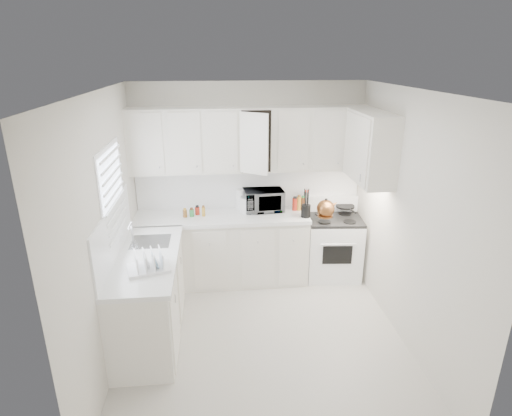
{
  "coord_description": "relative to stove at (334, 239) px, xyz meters",
  "views": [
    {
      "loc": [
        -0.45,
        -3.82,
        2.9
      ],
      "look_at": [
        0.0,
        0.7,
        1.25
      ],
      "focal_mm": 29.63,
      "sensor_mm": 36.0,
      "label": 1
    }
  ],
  "objects": [
    {
      "name": "floor",
      "position": [
        -1.12,
        -1.29,
        -0.55
      ],
      "size": [
        3.2,
        3.2,
        0.0
      ],
      "primitive_type": "plane",
      "color": "beige",
      "rests_on": "ground"
    },
    {
      "name": "ceiling",
      "position": [
        -1.12,
        -1.29,
        2.05
      ],
      "size": [
        3.2,
        3.2,
        0.0
      ],
      "primitive_type": "plane",
      "rotation": [
        3.14,
        0.0,
        0.0
      ],
      "color": "white",
      "rests_on": "ground"
    },
    {
      "name": "wall_back",
      "position": [
        -1.12,
        0.31,
        0.75
      ],
      "size": [
        3.0,
        0.0,
        3.0
      ],
      "primitive_type": "plane",
      "rotation": [
        1.57,
        0.0,
        0.0
      ],
      "color": "beige",
      "rests_on": "ground"
    },
    {
      "name": "wall_front",
      "position": [
        -1.12,
        -2.89,
        0.75
      ],
      "size": [
        3.0,
        0.0,
        3.0
      ],
      "primitive_type": "plane",
      "rotation": [
        -1.57,
        0.0,
        0.0
      ],
      "color": "beige",
      "rests_on": "ground"
    },
    {
      "name": "wall_left",
      "position": [
        -2.62,
        -1.29,
        0.75
      ],
      "size": [
        0.0,
        3.2,
        3.2
      ],
      "primitive_type": "plane",
      "rotation": [
        1.57,
        0.0,
        1.57
      ],
      "color": "beige",
      "rests_on": "ground"
    },
    {
      "name": "wall_right",
      "position": [
        0.38,
        -1.29,
        0.75
      ],
      "size": [
        0.0,
        3.2,
        3.2
      ],
      "primitive_type": "plane",
      "rotation": [
        1.57,
        0.0,
        -1.57
      ],
      "color": "beige",
      "rests_on": "ground"
    },
    {
      "name": "window_blinds",
      "position": [
        -2.6,
        -0.94,
        1.0
      ],
      "size": [
        0.06,
        0.96,
        1.06
      ],
      "primitive_type": null,
      "color": "white",
      "rests_on": "wall_left"
    },
    {
      "name": "lower_cabinets_back",
      "position": [
        -1.51,
        0.01,
        -0.1
      ],
      "size": [
        2.22,
        0.6,
        0.9
      ],
      "primitive_type": null,
      "color": "beige",
      "rests_on": "floor"
    },
    {
      "name": "lower_cabinets_left",
      "position": [
        -2.32,
        -1.09,
        -0.1
      ],
      "size": [
        0.6,
        1.6,
        0.9
      ],
      "primitive_type": null,
      "color": "beige",
      "rests_on": "floor"
    },
    {
      "name": "countertop_back",
      "position": [
        -1.51,
        0.0,
        0.38
      ],
      "size": [
        2.24,
        0.64,
        0.05
      ],
      "primitive_type": "cube",
      "color": "silver",
      "rests_on": "lower_cabinets_back"
    },
    {
      "name": "countertop_left",
      "position": [
        -2.31,
        -1.09,
        0.38
      ],
      "size": [
        0.64,
        1.62,
        0.05
      ],
      "primitive_type": "cube",
      "color": "silver",
      "rests_on": "lower_cabinets_left"
    },
    {
      "name": "backsplash_back",
      "position": [
        -1.12,
        0.3,
        0.68
      ],
      "size": [
        2.98,
        0.02,
        0.55
      ],
      "primitive_type": "cube",
      "color": "silver",
      "rests_on": "wall_back"
    },
    {
      "name": "backsplash_left",
      "position": [
        -2.61,
        -1.09,
        0.68
      ],
      "size": [
        0.02,
        1.6,
        0.55
      ],
      "primitive_type": "cube",
      "color": "silver",
      "rests_on": "wall_left"
    },
    {
      "name": "upper_cabinets_back",
      "position": [
        -1.12,
        0.15,
        0.95
      ],
      "size": [
        3.0,
        0.33,
        0.8
      ],
      "primitive_type": null,
      "color": "beige",
      "rests_on": "wall_back"
    },
    {
      "name": "upper_cabinets_right",
      "position": [
        0.22,
        -0.47,
        0.95
      ],
      "size": [
        0.33,
        0.9,
        0.8
      ],
      "primitive_type": null,
      "color": "beige",
      "rests_on": "wall_right"
    },
    {
      "name": "sink",
      "position": [
        -2.31,
        -0.74,
        0.52
      ],
      "size": [
        0.42,
        0.38,
        0.3
      ],
      "primitive_type": null,
      "color": "gray",
      "rests_on": "countertop_left"
    },
    {
      "name": "stove",
      "position": [
        0.0,
        0.0,
        0.0
      ],
      "size": [
        0.76,
        0.64,
        1.09
      ],
      "primitive_type": null,
      "rotation": [
        0.0,
        0.0,
        -0.09
      ],
      "color": "white",
      "rests_on": "floor"
    },
    {
      "name": "tea_kettle",
      "position": [
        -0.18,
        -0.16,
        0.53
      ],
      "size": [
        0.32,
        0.28,
        0.26
      ],
      "primitive_type": null,
      "rotation": [
        0.0,
        0.0,
        0.16
      ],
      "color": "brown",
      "rests_on": "stove"
    },
    {
      "name": "frying_pan",
      "position": [
        0.18,
        0.16,
        0.42
      ],
      "size": [
        0.33,
        0.47,
        0.04
      ],
      "primitive_type": null,
      "rotation": [
        0.0,
        0.0,
        0.21
      ],
      "color": "black",
      "rests_on": "stove"
    },
    {
      "name": "microwave",
      "position": [
        -0.95,
        0.14,
        0.58
      ],
      "size": [
        0.53,
        0.33,
        0.35
      ],
      "primitive_type": "imported",
      "rotation": [
        0.0,
        0.0,
        0.09
      ],
      "color": "gray",
      "rests_on": "countertop_back"
    },
    {
      "name": "rice_cooker",
      "position": [
        -1.14,
        0.11,
        0.52
      ],
      "size": [
        0.27,
        0.27,
        0.24
      ],
      "primitive_type": null,
      "rotation": [
        0.0,
        0.0,
        0.13
      ],
      "color": "white",
      "rests_on": "countertop_back"
    },
    {
      "name": "paper_towel",
      "position": [
        -1.24,
        0.23,
        0.54
      ],
      "size": [
        0.12,
        0.12,
        0.27
      ],
      "primitive_type": "cylinder",
      "color": "white",
      "rests_on": "countertop_back"
    },
    {
      "name": "utensil_crock",
      "position": [
        -0.44,
        -0.16,
        0.6
      ],
      "size": [
        0.15,
        0.15,
        0.39
      ],
      "primitive_type": null,
      "rotation": [
        0.0,
        0.0,
        -0.21
      ],
      "color": "black",
      "rests_on": "countertop_back"
    },
    {
      "name": "dish_rack",
      "position": [
        -2.24,
        -1.39,
        0.51
      ],
      "size": [
        0.45,
        0.39,
        0.22
      ],
      "primitive_type": null,
      "rotation": [
        0.0,
        0.0,
        0.26
      ],
      "color": "white",
      "rests_on": "countertop_left"
    },
    {
      "name": "spice_left_0",
      "position": [
        -1.97,
        0.13,
        0.47
      ],
      "size": [
        0.06,
        0.06,
        0.13
      ],
      "primitive_type": "cylinder",
      "color": "brown",
      "rests_on": "countertop_back"
    },
    {
      "name": "spice_left_1",
      "position": [
        -1.89,
        0.04,
        0.47
      ],
      "size": [
        0.06,
        0.06,
        0.13
      ],
      "primitive_type": "cylinder",
      "color": "#297C39",
      "rests_on": "countertop_back"
    },
    {
      "name": "spice_left_2",
      "position": [
        -1.82,
        0.13,
        0.47
      ],
      "size": [
        0.06,
        0.06,
        0.13
      ],
      "primitive_type": "cylinder",
      "color": "red",
      "rests_on": "countertop_back"
    },
    {
      "name": "spice_left_3",
      "position": [
        -1.74,
        0.04,
        0.47
      ],
      "size": [
        0.06,
        0.06,
        0.13
      ],
      "primitive_type": "cylinder",
      "color": "gold",
      "rests_on": "countertop_back"
    },
    {
      "name": "sauce_right_0",
      "position": [
        -0.54,
        0.17,
        0.5
      ],
      "size": [
        0.06,
        0.06,
        0.19
      ],
      "primitive_type": "cylinder",
      "color": "red",
      "rests_on": "countertop_back"
    },
    {
      "name": "sauce_right_1",
      "position": [
        -0.48,
        0.11,
        0.5
      ],
      "size": [
        0.06,
        0.06,
        0.19
      ],
      "primitive_type": "cylinder",
      "color": "gold",
      "rests_on": "countertop_back"
    },
    {
      "name": "sauce_right_2",
      "position": [
        -0.43,
        0.17,
        0.5
      ],
      "size": [
        0.06,
        0.06,
        0.19
      ],
      "primitive_type": "cylinder",
      "color": "#502B16",
      "rests_on": "countertop_back"
    },
    {
      "name": "sauce_right_3",
      "position": [
        -0.37,
        0.11,
        0.5
      ],
      "size": [
        0.06,
        0.06,
        0.19
      ],
      "primitive_type": "cylinder",
      "color": "black",
      "rests_on": "countertop_back"
    }
  ]
}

